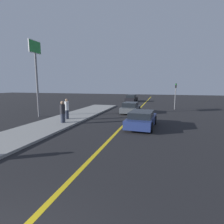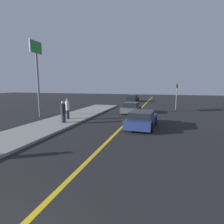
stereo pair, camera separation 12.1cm
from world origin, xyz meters
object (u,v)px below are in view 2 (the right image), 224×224
at_px(car_far_distant, 133,98).
at_px(pedestrian_mid_group, 63,112).
at_px(traffic_light, 177,93).
at_px(roadside_sign, 37,63).
at_px(car_ahead_center, 131,108).
at_px(pedestrian_far_standing, 67,109).
at_px(car_near_right_lane, 142,119).

distance_m(car_far_distant, pedestrian_mid_group, 21.75).
height_order(traffic_light, roadside_sign, roadside_sign).
height_order(car_ahead_center, traffic_light, traffic_light).
distance_m(car_far_distant, pedestrian_far_standing, 20.30).
xyz_separation_m(car_near_right_lane, roadside_sign, (-10.55, 1.57, 4.72)).
bearing_deg(car_ahead_center, pedestrian_mid_group, -118.98).
distance_m(car_near_right_lane, car_ahead_center, 6.96).
bearing_deg(traffic_light, pedestrian_far_standing, -133.96).
xyz_separation_m(car_near_right_lane, traffic_light, (3.12, 11.09, 1.51)).
bearing_deg(car_near_right_lane, car_ahead_center, 109.92).
xyz_separation_m(car_near_right_lane, car_ahead_center, (-2.02, 6.67, -0.02)).
distance_m(pedestrian_mid_group, roadside_sign, 6.46).
bearing_deg(pedestrian_mid_group, roadside_sign, 150.84).
relative_size(car_far_distant, traffic_light, 1.14).
distance_m(car_ahead_center, pedestrian_mid_group, 8.62).
height_order(pedestrian_far_standing, roadside_sign, roadside_sign).
distance_m(car_near_right_lane, pedestrian_far_standing, 6.91).
bearing_deg(traffic_light, car_ahead_center, -139.26).
distance_m(car_far_distant, roadside_sign, 20.83).
distance_m(traffic_light, roadside_sign, 16.97).
xyz_separation_m(car_far_distant, roadside_sign, (-6.22, -19.31, 4.71)).
relative_size(car_ahead_center, roadside_sign, 0.53).
xyz_separation_m(pedestrian_mid_group, traffic_light, (9.48, 11.86, 1.11)).
height_order(car_near_right_lane, car_ahead_center, car_near_right_lane).
relative_size(car_near_right_lane, car_far_distant, 1.11).
bearing_deg(car_near_right_lane, pedestrian_mid_group, -170.04).
xyz_separation_m(car_ahead_center, traffic_light, (5.14, 4.43, 1.53)).
distance_m(pedestrian_far_standing, roadside_sign, 5.71).
relative_size(car_ahead_center, traffic_light, 1.15).
bearing_deg(roadside_sign, traffic_light, 34.83).
height_order(car_far_distant, pedestrian_far_standing, pedestrian_far_standing).
relative_size(car_ahead_center, car_far_distant, 1.00).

